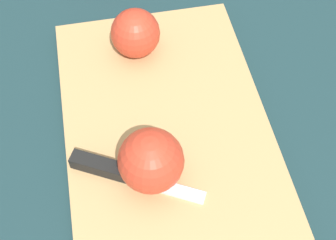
% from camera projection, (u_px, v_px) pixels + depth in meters
% --- Properties ---
extents(ground_plane, '(4.00, 4.00, 0.00)m').
position_uv_depth(ground_plane, '(168.00, 135.00, 0.59)').
color(ground_plane, '#193338').
extents(cutting_board, '(0.44, 0.29, 0.01)m').
position_uv_depth(cutting_board, '(168.00, 132.00, 0.58)').
color(cutting_board, tan).
rests_on(cutting_board, ground_plane).
extents(apple_half_left, '(0.07, 0.07, 0.07)m').
position_uv_depth(apple_half_left, '(135.00, 33.00, 0.62)').
color(apple_half_left, red).
rests_on(apple_half_left, cutting_board).
extents(apple_half_right, '(0.07, 0.07, 0.07)m').
position_uv_depth(apple_half_right, '(151.00, 161.00, 0.51)').
color(apple_half_right, red).
rests_on(apple_half_right, cutting_board).
extents(knife, '(0.10, 0.14, 0.02)m').
position_uv_depth(knife, '(112.00, 170.00, 0.54)').
color(knife, silver).
rests_on(knife, cutting_board).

